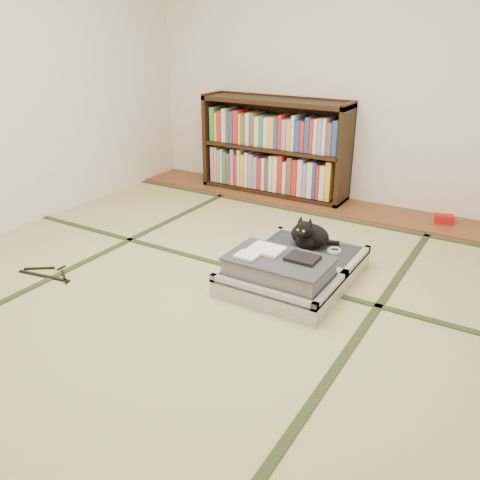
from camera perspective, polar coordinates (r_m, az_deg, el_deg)
The scene contains 10 objects.
floor at distance 3.26m, azimuth -3.95°, elevation -5.94°, with size 4.50×4.50×0.00m, color tan.
wood_strip at distance 4.89m, azimuth 9.55°, elevation 4.01°, with size 4.00×0.50×0.02m, color brown.
red_item at distance 4.65m, azimuth 21.96°, elevation 2.20°, with size 0.15×0.09×0.07m, color #B80E10.
room_shell at distance 2.86m, azimuth -4.80°, elevation 20.68°, with size 4.50×4.50×4.50m.
tatami_borders at distance 3.63m, azimuth 0.50°, elevation -2.66°, with size 4.00×4.50×0.01m.
bookcase at distance 5.06m, azimuth 3.87°, elevation 10.13°, with size 1.49×0.34×0.96m.
suitcase at distance 3.34m, azimuth 5.83°, elevation -3.30°, with size 0.72×0.96×0.28m.
cat at distance 3.54m, azimuth 7.71°, elevation 0.52°, with size 0.32×0.32×0.26m.
cable_coil at distance 3.54m, azimuth 10.54°, elevation -1.14°, with size 0.10×0.10×0.02m.
hanger at distance 3.71m, azimuth -20.74°, elevation -3.59°, with size 0.43×0.23×0.01m.
Camera 1 is at (1.66, -2.32, 1.57)m, focal length 38.00 mm.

